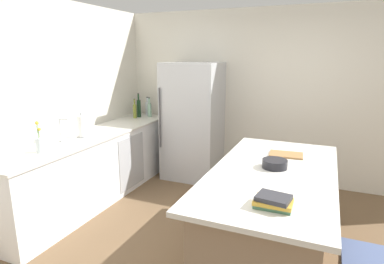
% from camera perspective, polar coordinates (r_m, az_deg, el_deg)
% --- Properties ---
extents(ground_plane, '(7.20, 7.20, 0.00)m').
position_cam_1_polar(ground_plane, '(3.36, 6.86, -21.42)').
color(ground_plane, brown).
extents(wall_rear, '(6.00, 0.10, 2.60)m').
position_cam_1_polar(wall_rear, '(5.00, 14.61, 6.02)').
color(wall_rear, silver).
rests_on(wall_rear, ground_plane).
extents(wall_left, '(0.10, 6.00, 2.60)m').
position_cam_1_polar(wall_left, '(4.19, -26.76, 3.59)').
color(wall_left, silver).
rests_on(wall_left, ground_plane).
extents(counter_run_left, '(0.67, 3.03, 0.91)m').
position_cam_1_polar(counter_run_left, '(4.54, -16.76, -5.81)').
color(counter_run_left, white).
rests_on(counter_run_left, ground_plane).
extents(kitchen_island, '(1.06, 2.11, 0.91)m').
position_cam_1_polar(kitchen_island, '(3.15, 13.83, -14.50)').
color(kitchen_island, '#8E755B').
rests_on(kitchen_island, ground_plane).
extents(refrigerator, '(0.84, 0.73, 1.82)m').
position_cam_1_polar(refrigerator, '(5.00, 0.11, 1.91)').
color(refrigerator, '#B7BABF').
rests_on(refrigerator, ground_plane).
extents(sink_faucet, '(0.15, 0.05, 0.30)m').
position_cam_1_polar(sink_faucet, '(4.06, -22.31, 0.46)').
color(sink_faucet, silver).
rests_on(sink_faucet, counter_run_left).
extents(flower_vase, '(0.08, 0.08, 0.34)m').
position_cam_1_polar(flower_vase, '(3.73, -25.56, -1.78)').
color(flower_vase, silver).
rests_on(flower_vase, counter_run_left).
extents(paper_towel_roll, '(0.14, 0.14, 0.31)m').
position_cam_1_polar(paper_towel_roll, '(4.23, -19.09, 0.90)').
color(paper_towel_roll, gray).
rests_on(paper_towel_roll, counter_run_left).
extents(soda_bottle, '(0.08, 0.08, 0.31)m').
position_cam_1_polar(soda_bottle, '(5.52, -7.91, 4.26)').
color(soda_bottle, silver).
rests_on(soda_bottle, counter_run_left).
extents(gin_bottle, '(0.07, 0.07, 0.32)m').
position_cam_1_polar(gin_bottle, '(5.38, -7.60, 4.06)').
color(gin_bottle, '#8CB79E').
rests_on(gin_bottle, counter_run_left).
extents(wine_bottle, '(0.07, 0.07, 0.39)m').
position_cam_1_polar(wine_bottle, '(5.38, -9.48, 4.28)').
color(wine_bottle, '#19381E').
rests_on(wine_bottle, counter_run_left).
extents(olive_oil_bottle, '(0.06, 0.06, 0.32)m').
position_cam_1_polar(olive_oil_bottle, '(5.30, -10.18, 3.76)').
color(olive_oil_bottle, olive).
rests_on(olive_oil_bottle, counter_run_left).
extents(cookbook_stack, '(0.26, 0.20, 0.09)m').
position_cam_1_polar(cookbook_stack, '(2.28, 14.32, -11.94)').
color(cookbook_stack, '#4C7F60').
rests_on(cookbook_stack, kitchen_island).
extents(mixing_bowl, '(0.23, 0.23, 0.08)m').
position_cam_1_polar(mixing_bowl, '(3.03, 14.56, -5.51)').
color(mixing_bowl, black).
rests_on(mixing_bowl, kitchen_island).
extents(cutting_board, '(0.35, 0.25, 0.02)m').
position_cam_1_polar(cutting_board, '(3.44, 16.45, -3.89)').
color(cutting_board, '#9E7042').
rests_on(cutting_board, kitchen_island).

